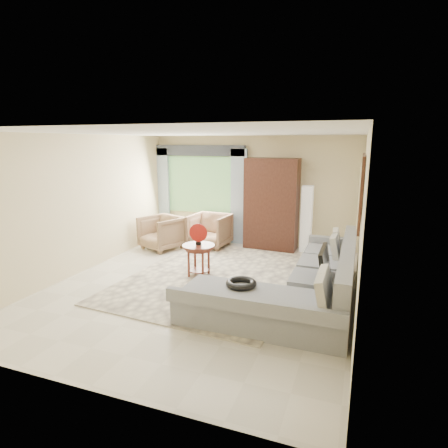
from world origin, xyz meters
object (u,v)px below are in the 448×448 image
at_px(armchair_left, 161,233).
at_px(floor_lamp, 306,219).
at_px(coffee_table, 199,260).
at_px(armchair_right, 210,230).
at_px(sectional_sofa, 306,287).
at_px(tv_screen, 325,264).
at_px(armoire, 272,204).
at_px(potted_plant, 161,227).

xyz_separation_m(armchair_left, floor_lamp, (3.18, 1.00, 0.36)).
relative_size(coffee_table, armchair_right, 0.69).
bearing_deg(sectional_sofa, armchair_left, 151.53).
bearing_deg(armchair_right, tv_screen, -37.98).
xyz_separation_m(tv_screen, armoire, (-1.50, 3.01, 0.33)).
bearing_deg(tv_screen, sectional_sofa, 156.36).
bearing_deg(sectional_sofa, armchair_right, 136.24).
bearing_deg(coffee_table, armoire, 70.47).
relative_size(tv_screen, coffee_table, 1.23).
bearing_deg(armoire, armchair_right, -164.42).
xyz_separation_m(sectional_sofa, tv_screen, (0.27, -0.12, 0.44)).
height_order(tv_screen, armchair_right, tv_screen).
height_order(armchair_left, floor_lamp, floor_lamp).
distance_m(coffee_table, potted_plant, 3.04).
xyz_separation_m(potted_plant, armoire, (2.87, 0.08, 0.76)).
height_order(potted_plant, floor_lamp, floor_lamp).
height_order(armchair_right, armoire, armoire).
relative_size(potted_plant, armoire, 0.27).
bearing_deg(armchair_right, armoire, 19.88).
bearing_deg(sectional_sofa, floor_lamp, 98.33).
bearing_deg(sectional_sofa, potted_plant, 145.50).
bearing_deg(sectional_sofa, tv_screen, -23.64).
height_order(sectional_sofa, tv_screen, tv_screen).
xyz_separation_m(tv_screen, potted_plant, (-4.37, 2.94, -0.43)).
bearing_deg(coffee_table, sectional_sofa, -15.87).
bearing_deg(potted_plant, floor_lamp, 2.12).
distance_m(armchair_right, floor_lamp, 2.26).
relative_size(coffee_table, floor_lamp, 0.40).
distance_m(sectional_sofa, tv_screen, 0.53).
distance_m(tv_screen, coffee_table, 2.46).
height_order(tv_screen, floor_lamp, floor_lamp).
distance_m(armchair_left, armchair_right, 1.14).
distance_m(sectional_sofa, armchair_left, 4.11).
height_order(armchair_left, potted_plant, armchair_left).
bearing_deg(armchair_right, potted_plant, 172.45).
relative_size(coffee_table, armoire, 0.29).
height_order(sectional_sofa, armoire, armoire).
bearing_deg(floor_lamp, armoire, -175.71).
height_order(coffee_table, armoire, armoire).
xyz_separation_m(coffee_table, armchair_right, (-0.57, 1.93, 0.08)).
bearing_deg(armchair_left, armchair_right, 51.14).
bearing_deg(floor_lamp, armchair_right, -168.45).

